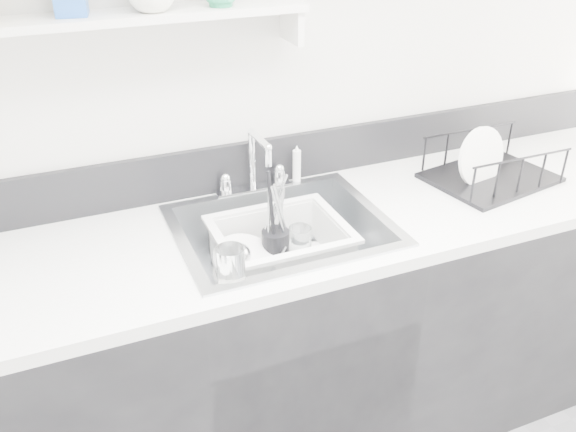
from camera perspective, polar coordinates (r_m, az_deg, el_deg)
name	(u,v)px	position (r m, az deg, el deg)	size (l,w,h in m)	color
room_shell	(503,13)	(0.92, 19.49, 17.45)	(3.50, 3.00, 2.60)	silver
counter_run	(282,343)	(2.11, -0.53, -11.76)	(3.20, 0.62, 0.92)	black
backsplash	(248,164)	(2.06, -3.76, 4.86)	(3.20, 0.02, 0.16)	black
sink	(282,251)	(1.89, -0.59, -3.28)	(0.64, 0.52, 0.20)	silver
faucet	(254,176)	(2.02, -3.24, 3.78)	(0.26, 0.18, 0.23)	silver
side_sprayer	(297,164)	(2.08, 0.82, 4.87)	(0.03, 0.03, 0.14)	white
wall_shelf	(127,20)	(1.76, -14.87, 17.33)	(1.00, 0.16, 0.12)	silver
wash_tub	(280,249)	(1.90, -0.73, -3.13)	(0.40, 0.33, 0.16)	white
plate_stack	(249,267)	(1.89, -3.71, -4.78)	(0.25, 0.24, 0.10)	white
utensil_cup	(275,244)	(1.93, -1.18, -2.64)	(0.09, 0.09, 0.30)	black
ladle	(263,264)	(1.87, -2.33, -4.48)	(0.31, 0.11, 0.09)	silver
tumbler_in_tub	(300,242)	(1.96, 1.13, -2.46)	(0.07, 0.07, 0.10)	white
tumbler_counter	(231,265)	(1.58, -5.37, -4.62)	(0.07, 0.07, 0.10)	white
dish_rack	(493,160)	(2.22, 18.61, 4.98)	(0.42, 0.31, 0.15)	black
bowl_small	(314,269)	(1.89, 2.41, -4.93)	(0.12, 0.12, 0.04)	white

